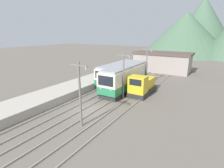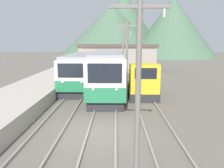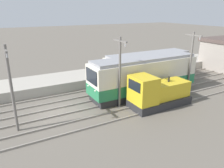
% 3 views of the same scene
% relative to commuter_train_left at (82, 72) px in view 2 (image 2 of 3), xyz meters
% --- Properties ---
extents(ground_plane, '(200.00, 200.00, 0.00)m').
position_rel_commuter_train_left_xyz_m(ground_plane, '(2.60, -11.90, -1.65)').
color(ground_plane, '#665E54').
extents(track_left, '(1.54, 60.00, 0.14)m').
position_rel_commuter_train_left_xyz_m(track_left, '(-0.00, -11.90, -1.58)').
color(track_left, gray).
rests_on(track_left, ground).
extents(track_center, '(1.54, 60.00, 0.14)m').
position_rel_commuter_train_left_xyz_m(track_center, '(2.80, -11.90, -1.58)').
color(track_center, gray).
rests_on(track_center, ground).
extents(track_right, '(1.54, 60.00, 0.14)m').
position_rel_commuter_train_left_xyz_m(track_right, '(5.80, -11.90, -1.58)').
color(track_right, gray).
rests_on(track_right, ground).
extents(commuter_train_left, '(2.84, 10.73, 3.53)m').
position_rel_commuter_train_left_xyz_m(commuter_train_left, '(0.00, 0.00, 0.00)').
color(commuter_train_left, '#28282B').
rests_on(commuter_train_left, ground).
extents(commuter_train_center, '(2.84, 11.57, 3.86)m').
position_rel_commuter_train_left_xyz_m(commuter_train_center, '(2.80, -2.75, 0.14)').
color(commuter_train_center, '#28282B').
rests_on(commuter_train_center, ground).
extents(shunting_locomotive, '(2.40, 5.68, 3.00)m').
position_rel_commuter_train_left_xyz_m(shunting_locomotive, '(5.80, -3.48, -0.44)').
color(shunting_locomotive, '#28282B').
rests_on(shunting_locomotive, ground).
extents(catenary_mast_near, '(2.00, 0.20, 6.19)m').
position_rel_commuter_train_left_xyz_m(catenary_mast_near, '(4.31, -14.99, 1.76)').
color(catenary_mast_near, slate).
rests_on(catenary_mast_near, ground).
extents(catenary_mast_mid, '(2.00, 0.20, 6.19)m').
position_rel_commuter_train_left_xyz_m(catenary_mast_mid, '(4.31, -6.50, 1.76)').
color(catenary_mast_mid, slate).
rests_on(catenary_mast_mid, ground).
extents(catenary_mast_far, '(2.00, 0.20, 6.19)m').
position_rel_commuter_train_left_xyz_m(catenary_mast_far, '(4.31, 2.00, 1.76)').
color(catenary_mast_far, slate).
rests_on(catenary_mast_far, ground).
extents(station_building, '(12.60, 6.30, 4.39)m').
position_rel_commuter_train_left_xyz_m(station_building, '(3.75, 14.10, 0.57)').
color(station_building, gray).
rests_on(station_building, ground).
extents(mountain_backdrop, '(51.10, 46.28, 23.83)m').
position_rel_commuter_train_left_xyz_m(mountain_backdrop, '(8.87, 57.00, 8.43)').
color(mountain_backdrop, '#47664C').
rests_on(mountain_backdrop, ground).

